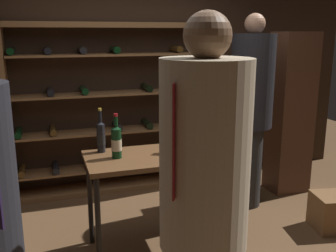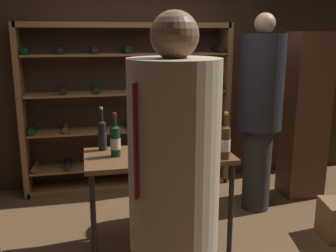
{
  "view_description": "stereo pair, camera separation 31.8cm",
  "coord_description": "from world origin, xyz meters",
  "px_view_note": "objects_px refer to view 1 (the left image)",
  "views": [
    {
      "loc": [
        -1.08,
        -2.78,
        1.85
      ],
      "look_at": [
        -0.09,
        0.27,
        1.09
      ],
      "focal_mm": 41.67,
      "sensor_mm": 36.0,
      "label": 1
    },
    {
      "loc": [
        -0.77,
        -2.86,
        1.85
      ],
      "look_at": [
        -0.09,
        0.27,
        1.09
      ],
      "focal_mm": 41.67,
      "sensor_mm": 36.0,
      "label": 2
    }
  ],
  "objects_px": {
    "person_bystander_dark_jacket": "(251,103)",
    "wine_bottle_red_label": "(226,140)",
    "person_guest_plum_blouse": "(204,198)",
    "wine_glass_stemmed_center": "(183,146)",
    "wine_rack": "(117,110)",
    "wine_bottle_amber_reserve": "(101,136)",
    "wine_bottle_gold_foil": "(116,142)",
    "wine_glass_stemmed_right": "(164,142)",
    "display_cabinet": "(290,114)",
    "tasting_table": "(159,165)"
  },
  "relations": [
    {
      "from": "wine_glass_stemmed_right",
      "to": "wine_glass_stemmed_center",
      "type": "distance_m",
      "value": 0.19
    },
    {
      "from": "display_cabinet",
      "to": "wine_bottle_red_label",
      "type": "height_order",
      "value": "display_cabinet"
    },
    {
      "from": "wine_rack",
      "to": "wine_bottle_red_label",
      "type": "xyz_separation_m",
      "value": [
        0.58,
        -1.7,
        0.03
      ]
    },
    {
      "from": "wine_bottle_amber_reserve",
      "to": "wine_glass_stemmed_right",
      "type": "bearing_deg",
      "value": -22.48
    },
    {
      "from": "wine_bottle_red_label",
      "to": "wine_rack",
      "type": "bearing_deg",
      "value": 108.82
    },
    {
      "from": "person_bystander_dark_jacket",
      "to": "display_cabinet",
      "type": "distance_m",
      "value": 0.74
    },
    {
      "from": "wine_bottle_amber_reserve",
      "to": "wine_glass_stemmed_center",
      "type": "xyz_separation_m",
      "value": [
        0.61,
        -0.35,
        -0.04
      ]
    },
    {
      "from": "wine_bottle_gold_foil",
      "to": "wine_glass_stemmed_center",
      "type": "relative_size",
      "value": 2.73
    },
    {
      "from": "tasting_table",
      "to": "wine_bottle_gold_foil",
      "type": "height_order",
      "value": "wine_bottle_gold_foil"
    },
    {
      "from": "wine_glass_stemmed_center",
      "to": "person_bystander_dark_jacket",
      "type": "bearing_deg",
      "value": 34.34
    },
    {
      "from": "display_cabinet",
      "to": "wine_glass_stemmed_center",
      "type": "height_order",
      "value": "display_cabinet"
    },
    {
      "from": "wine_rack",
      "to": "person_guest_plum_blouse",
      "type": "distance_m",
      "value": 2.85
    },
    {
      "from": "wine_bottle_amber_reserve",
      "to": "wine_glass_stemmed_center",
      "type": "relative_size",
      "value": 2.83
    },
    {
      "from": "person_guest_plum_blouse",
      "to": "display_cabinet",
      "type": "bearing_deg",
      "value": -12.26
    },
    {
      "from": "wine_bottle_gold_foil",
      "to": "wine_bottle_red_label",
      "type": "height_order",
      "value": "wine_bottle_red_label"
    },
    {
      "from": "wine_rack",
      "to": "display_cabinet",
      "type": "xyz_separation_m",
      "value": [
        1.92,
        -0.65,
        -0.04
      ]
    },
    {
      "from": "wine_bottle_gold_foil",
      "to": "wine_glass_stemmed_right",
      "type": "distance_m",
      "value": 0.4
    },
    {
      "from": "wine_bottle_amber_reserve",
      "to": "wine_bottle_gold_foil",
      "type": "bearing_deg",
      "value": -64.13
    },
    {
      "from": "tasting_table",
      "to": "wine_bottle_red_label",
      "type": "bearing_deg",
      "value": -25.66
    },
    {
      "from": "wine_bottle_amber_reserve",
      "to": "tasting_table",
      "type": "bearing_deg",
      "value": -25.23
    },
    {
      "from": "person_bystander_dark_jacket",
      "to": "wine_glass_stemmed_right",
      "type": "distance_m",
      "value": 1.27
    },
    {
      "from": "wine_bottle_red_label",
      "to": "display_cabinet",
      "type": "bearing_deg",
      "value": 37.82
    },
    {
      "from": "person_guest_plum_blouse",
      "to": "wine_bottle_gold_foil",
      "type": "xyz_separation_m",
      "value": [
        -0.17,
        1.41,
        -0.08
      ]
    },
    {
      "from": "person_guest_plum_blouse",
      "to": "wine_rack",
      "type": "bearing_deg",
      "value": 28.28
    },
    {
      "from": "person_guest_plum_blouse",
      "to": "wine_bottle_amber_reserve",
      "type": "relative_size",
      "value": 5.13
    },
    {
      "from": "wine_glass_stemmed_right",
      "to": "wine_glass_stemmed_center",
      "type": "height_order",
      "value": "wine_glass_stemmed_right"
    },
    {
      "from": "display_cabinet",
      "to": "wine_bottle_amber_reserve",
      "type": "xyz_separation_m",
      "value": [
        -2.3,
        -0.59,
        0.06
      ]
    },
    {
      "from": "wine_bottle_red_label",
      "to": "wine_glass_stemmed_right",
      "type": "relative_size",
      "value": 2.63
    },
    {
      "from": "display_cabinet",
      "to": "tasting_table",
      "type": "bearing_deg",
      "value": -156.51
    },
    {
      "from": "wine_bottle_gold_foil",
      "to": "wine_glass_stemmed_right",
      "type": "bearing_deg",
      "value": -0.86
    },
    {
      "from": "tasting_table",
      "to": "wine_glass_stemmed_center",
      "type": "bearing_deg",
      "value": -40.03
    },
    {
      "from": "tasting_table",
      "to": "wine_bottle_gold_foil",
      "type": "distance_m",
      "value": 0.42
    },
    {
      "from": "person_guest_plum_blouse",
      "to": "wine_glass_stemmed_right",
      "type": "bearing_deg",
      "value": 21.1
    },
    {
      "from": "wine_rack",
      "to": "wine_bottle_amber_reserve",
      "type": "xyz_separation_m",
      "value": [
        -0.38,
        -1.24,
        0.02
      ]
    },
    {
      "from": "wine_bottle_red_label",
      "to": "wine_glass_stemmed_center",
      "type": "height_order",
      "value": "wine_bottle_red_label"
    },
    {
      "from": "wine_rack",
      "to": "wine_glass_stemmed_center",
      "type": "xyz_separation_m",
      "value": [
        0.24,
        -1.59,
        -0.02
      ]
    },
    {
      "from": "tasting_table",
      "to": "person_guest_plum_blouse",
      "type": "bearing_deg",
      "value": -97.76
    },
    {
      "from": "wine_bottle_amber_reserve",
      "to": "display_cabinet",
      "type": "bearing_deg",
      "value": 14.36
    },
    {
      "from": "wine_rack",
      "to": "wine_glass_stemmed_right",
      "type": "bearing_deg",
      "value": -85.25
    },
    {
      "from": "tasting_table",
      "to": "wine_bottle_gold_foil",
      "type": "relative_size",
      "value": 3.34
    },
    {
      "from": "tasting_table",
      "to": "display_cabinet",
      "type": "relative_size",
      "value": 0.66
    },
    {
      "from": "person_guest_plum_blouse",
      "to": "wine_bottle_red_label",
      "type": "bearing_deg",
      "value": -0.39
    },
    {
      "from": "wine_rack",
      "to": "person_guest_plum_blouse",
      "type": "xyz_separation_m",
      "value": [
        -0.11,
        -2.85,
        0.1
      ]
    },
    {
      "from": "display_cabinet",
      "to": "wine_bottle_amber_reserve",
      "type": "relative_size",
      "value": 4.91
    },
    {
      "from": "wine_rack",
      "to": "wine_glass_stemmed_center",
      "type": "distance_m",
      "value": 1.61
    },
    {
      "from": "person_bystander_dark_jacket",
      "to": "wine_bottle_red_label",
      "type": "distance_m",
      "value": 1.05
    },
    {
      "from": "person_guest_plum_blouse",
      "to": "wine_glass_stemmed_center",
      "type": "distance_m",
      "value": 1.31
    },
    {
      "from": "person_guest_plum_blouse",
      "to": "wine_glass_stemmed_center",
      "type": "height_order",
      "value": "person_guest_plum_blouse"
    },
    {
      "from": "wine_glass_stemmed_right",
      "to": "wine_rack",
      "type": "bearing_deg",
      "value": 94.75
    },
    {
      "from": "person_guest_plum_blouse",
      "to": "wine_bottle_amber_reserve",
      "type": "distance_m",
      "value": 1.63
    }
  ]
}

